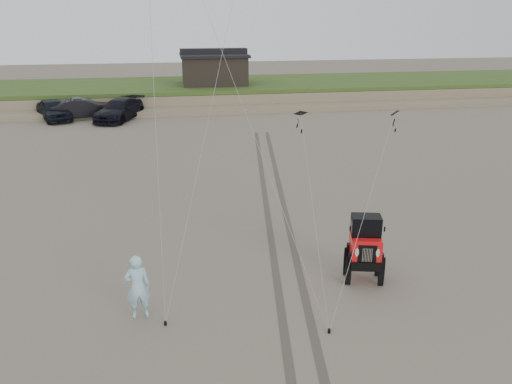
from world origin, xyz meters
TOP-DOWN VIEW (x-y plane):
  - ground at (0.00, 0.00)m, footprint 160.00×160.00m
  - dune_ridge at (0.00, 37.50)m, footprint 160.00×14.25m
  - cabin at (2.00, 37.00)m, footprint 6.40×5.40m
  - truck_a at (-11.76, 30.18)m, footprint 3.91×5.38m
  - truck_b at (-9.46, 30.35)m, footprint 5.42×3.05m
  - truck_c at (-6.51, 29.26)m, footprint 4.35×6.25m
  - jeep at (3.46, 1.11)m, footprint 3.10×5.09m
  - man at (-3.61, 0.25)m, footprint 0.76×0.55m
  - stake_main at (-2.90, -0.31)m, footprint 0.08×0.08m
  - stake_aux at (1.51, -1.44)m, footprint 0.08×0.08m
  - tire_tracks at (2.00, 8.00)m, footprint 5.22×29.74m

SIDE VIEW (x-z plane):
  - ground at x=0.00m, z-range 0.00..0.00m
  - tire_tracks at x=2.00m, z-range 0.00..0.01m
  - stake_main at x=-2.90m, z-range 0.00..0.12m
  - stake_aux at x=1.51m, z-range 0.00..0.12m
  - dune_ridge at x=0.00m, z-range -0.04..1.68m
  - truck_c at x=-6.51m, z-range 0.00..1.68m
  - truck_b at x=-9.46m, z-range 0.00..1.69m
  - truck_a at x=-11.76m, z-range 0.00..1.70m
  - jeep at x=3.46m, z-range 0.00..1.77m
  - man at x=-3.61m, z-range 0.00..1.95m
  - cabin at x=2.00m, z-range 1.56..4.91m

